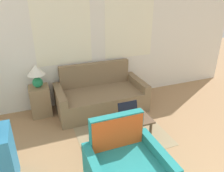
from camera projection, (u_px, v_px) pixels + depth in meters
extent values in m
cube|color=white|center=(102.00, 41.00, 4.53)|extent=(6.61, 0.05, 2.60)
cube|color=white|center=(63.00, 31.00, 4.14)|extent=(1.10, 0.01, 1.30)
cube|color=white|center=(129.00, 27.00, 4.61)|extent=(1.10, 0.01, 1.30)
cube|color=#9E8966|center=(113.00, 122.00, 4.10)|extent=(1.49, 1.99, 0.01)
cube|color=#846B4C|center=(101.00, 101.00, 4.46)|extent=(1.49, 0.91, 0.41)
cube|color=#846B4C|center=(95.00, 83.00, 4.69)|extent=(1.49, 0.12, 0.89)
cube|color=#846B4C|center=(61.00, 104.00, 4.15)|extent=(0.14, 0.91, 0.56)
cube|color=#846B4C|center=(137.00, 91.00, 4.69)|extent=(0.14, 0.91, 0.56)
cube|color=teal|center=(116.00, 145.00, 2.83)|extent=(0.70, 0.10, 0.91)
cube|color=teal|center=(157.00, 165.00, 2.73)|extent=(0.10, 0.82, 0.57)
cube|color=#D1511E|center=(118.00, 140.00, 2.74)|extent=(0.67, 0.01, 0.65)
cube|color=#937551|center=(40.00, 101.00, 4.24)|extent=(0.37, 0.37, 0.59)
ellipsoid|color=#1E8451|center=(38.00, 82.00, 4.08)|extent=(0.19, 0.19, 0.19)
cylinder|color=tan|center=(37.00, 76.00, 4.03)|extent=(0.02, 0.02, 0.06)
cone|color=white|center=(36.00, 70.00, 3.98)|extent=(0.32, 0.32, 0.18)
cube|color=brown|center=(125.00, 120.00, 3.50)|extent=(0.83, 0.48, 0.03)
cylinder|color=brown|center=(108.00, 142.00, 3.30)|extent=(0.04, 0.04, 0.35)
cylinder|color=brown|center=(150.00, 132.00, 3.54)|extent=(0.04, 0.04, 0.35)
cylinder|color=brown|center=(100.00, 128.00, 3.62)|extent=(0.04, 0.04, 0.35)
cylinder|color=brown|center=(140.00, 120.00, 3.86)|extent=(0.04, 0.04, 0.35)
cube|color=#47474C|center=(131.00, 118.00, 3.52)|extent=(0.34, 0.21, 0.02)
cube|color=black|center=(128.00, 108.00, 3.59)|extent=(0.34, 0.07, 0.21)
cylinder|color=gold|center=(113.00, 121.00, 3.38)|extent=(0.09, 0.09, 0.09)
cube|color=black|center=(107.00, 118.00, 3.51)|extent=(0.11, 0.15, 0.02)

